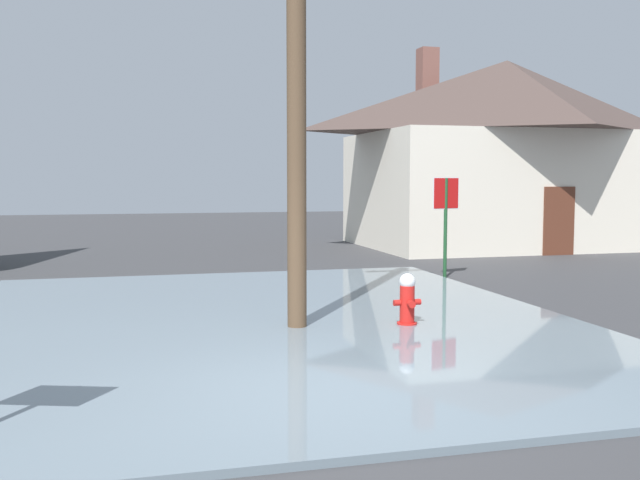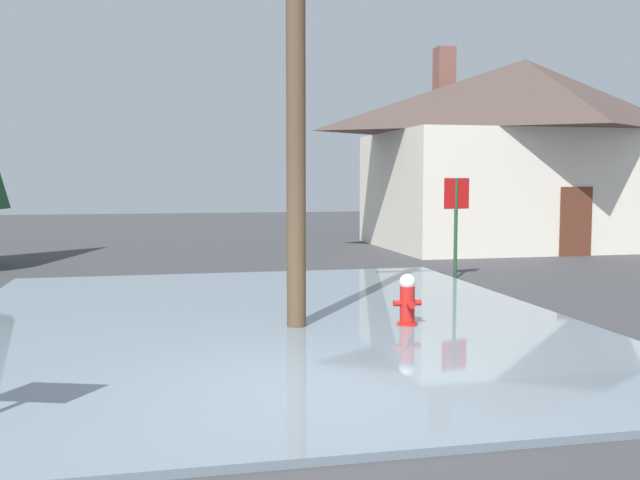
# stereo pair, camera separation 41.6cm
# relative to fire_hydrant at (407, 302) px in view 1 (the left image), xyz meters

# --- Properties ---
(ground_plane) EXTENTS (80.00, 80.00, 0.10)m
(ground_plane) POSITION_rel_fire_hydrant_xyz_m (-1.87, -2.87, -0.46)
(ground_plane) COLOR #38383A
(flood_puddle) EXTENTS (9.37, 11.21, 0.08)m
(flood_puddle) POSITION_rel_fire_hydrant_xyz_m (-2.00, 0.89, -0.37)
(flood_puddle) COLOR slate
(flood_puddle) RESTS_ON ground
(lane_stop_bar) EXTENTS (3.67, 0.47, 0.01)m
(lane_stop_bar) POSITION_rel_fire_hydrant_xyz_m (-2.65, -4.47, -0.41)
(lane_stop_bar) COLOR silver
(lane_stop_bar) RESTS_ON ground
(fire_hydrant) EXTENTS (0.42, 0.36, 0.84)m
(fire_hydrant) POSITION_rel_fire_hydrant_xyz_m (0.00, 0.00, 0.00)
(fire_hydrant) COLOR red
(fire_hydrant) RESTS_ON ground
(stop_sign_far) EXTENTS (0.70, 0.19, 2.27)m
(stop_sign_far) POSITION_rel_fire_hydrant_xyz_m (2.86, 5.00, 1.20)
(stop_sign_far) COLOR #1E4C28
(stop_sign_far) RESTS_ON ground
(house) EXTENTS (10.11, 6.91, 6.58)m
(house) POSITION_rel_fire_hydrant_xyz_m (8.06, 11.83, 2.76)
(house) COLOR silver
(house) RESTS_ON ground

